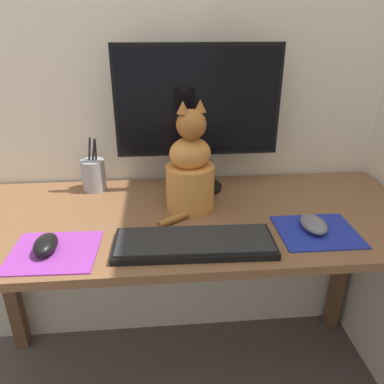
{
  "coord_description": "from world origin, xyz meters",
  "views": [
    {
      "loc": [
        -0.07,
        -1.0,
        1.27
      ],
      "look_at": [
        0.02,
        -0.06,
        0.84
      ],
      "focal_mm": 35.0,
      "sensor_mm": 36.0,
      "label": 1
    }
  ],
  "objects": [
    {
      "name": "wall_back",
      "position": [
        0.0,
        0.32,
        1.25
      ],
      "size": [
        7.0,
        0.04,
        2.5
      ],
      "color": "beige",
      "rests_on": "ground_plane"
    },
    {
      "name": "monitor",
      "position": [
        0.06,
        0.2,
        1.01
      ],
      "size": [
        0.54,
        0.17,
        0.48
      ],
      "color": "black",
      "rests_on": "desk"
    },
    {
      "name": "cat",
      "position": [
        0.02,
        0.05,
        0.86
      ],
      "size": [
        0.2,
        0.23,
        0.34
      ],
      "rotation": [
        0.0,
        0.0,
        0.27
      ],
      "color": "#D6893D",
      "rests_on": "desk"
    },
    {
      "name": "desk",
      "position": [
        0.0,
        0.0,
        0.63
      ],
      "size": [
        1.45,
        0.59,
        0.74
      ],
      "color": "brown",
      "rests_on": "ground_plane"
    },
    {
      "name": "computer_mouse_right",
      "position": [
        0.35,
        -0.13,
        0.76
      ],
      "size": [
        0.07,
        0.11,
        0.03
      ],
      "color": "slate",
      "rests_on": "mousepad_right"
    },
    {
      "name": "mousepad_left",
      "position": [
        -0.35,
        -0.18,
        0.74
      ],
      "size": [
        0.22,
        0.2,
        0.0
      ],
      "rotation": [
        0.0,
        0.0,
        -0.03
      ],
      "color": "purple",
      "rests_on": "desk"
    },
    {
      "name": "pen_cup",
      "position": [
        -0.3,
        0.22,
        0.79
      ],
      "size": [
        0.08,
        0.08,
        0.18
      ],
      "color": "#99999E",
      "rests_on": "desk"
    },
    {
      "name": "keyboard",
      "position": [
        0.01,
        -0.18,
        0.75
      ],
      "size": [
        0.42,
        0.17,
        0.02
      ],
      "rotation": [
        0.0,
        0.0,
        -0.03
      ],
      "color": "black",
      "rests_on": "desk"
    },
    {
      "name": "mousepad_right",
      "position": [
        0.36,
        -0.14,
        0.74
      ],
      "size": [
        0.22,
        0.19,
        0.0
      ],
      "rotation": [
        0.0,
        0.0,
        -0.01
      ],
      "color": "#1E2D9E",
      "rests_on": "desk"
    },
    {
      "name": "computer_mouse_left",
      "position": [
        -0.36,
        -0.17,
        0.76
      ],
      "size": [
        0.06,
        0.1,
        0.04
      ],
      "color": "black",
      "rests_on": "mousepad_left"
    },
    {
      "name": "ground_plane",
      "position": [
        0.0,
        0.0,
        0.0
      ],
      "size": [
        12.0,
        12.0,
        0.0
      ],
      "primitive_type": "plane",
      "color": "#564C47"
    }
  ]
}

